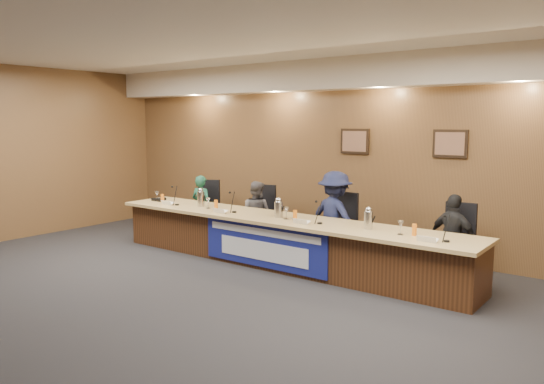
{
  "coord_description": "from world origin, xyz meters",
  "views": [
    {
      "loc": [
        4.68,
        -3.96,
        2.18
      ],
      "look_at": [
        -0.27,
        2.56,
        1.09
      ],
      "focal_mm": 35.0,
      "sensor_mm": 36.0,
      "label": 1
    }
  ],
  "objects_px": {
    "panelist_a": "(202,207)",
    "carafe_left": "(201,199)",
    "panelist_b": "(256,215)",
    "carafe_right": "(368,220)",
    "office_chair_a": "(206,212)",
    "banner": "(263,246)",
    "dais_body": "(280,242)",
    "panelist_c": "(335,217)",
    "office_chair_b": "(260,220)",
    "carafe_mid": "(279,210)",
    "panelist_d": "(453,240)",
    "office_chair_c": "(338,231)",
    "office_chair_d": "(455,248)",
    "speakerphone": "(160,200)"
  },
  "relations": [
    {
      "from": "panelist_d",
      "to": "speakerphone",
      "type": "height_order",
      "value": "panelist_d"
    },
    {
      "from": "panelist_a",
      "to": "carafe_mid",
      "type": "height_order",
      "value": "panelist_a"
    },
    {
      "from": "panelist_b",
      "to": "carafe_right",
      "type": "bearing_deg",
      "value": 155.07
    },
    {
      "from": "banner",
      "to": "panelist_b",
      "type": "bearing_deg",
      "value": 133.08
    },
    {
      "from": "dais_body",
      "to": "carafe_right",
      "type": "distance_m",
      "value": 1.58
    },
    {
      "from": "dais_body",
      "to": "panelist_a",
      "type": "distance_m",
      "value": 2.38
    },
    {
      "from": "banner",
      "to": "dais_body",
      "type": "bearing_deg",
      "value": 90.0
    },
    {
      "from": "panelist_d",
      "to": "office_chair_c",
      "type": "height_order",
      "value": "panelist_d"
    },
    {
      "from": "panelist_b",
      "to": "panelist_c",
      "type": "relative_size",
      "value": 0.82
    },
    {
      "from": "carafe_mid",
      "to": "carafe_left",
      "type": "bearing_deg",
      "value": 179.44
    },
    {
      "from": "dais_body",
      "to": "office_chair_d",
      "type": "distance_m",
      "value": 2.53
    },
    {
      "from": "panelist_a",
      "to": "carafe_left",
      "type": "relative_size",
      "value": 4.68
    },
    {
      "from": "banner",
      "to": "carafe_mid",
      "type": "bearing_deg",
      "value": 87.22
    },
    {
      "from": "carafe_mid",
      "to": "dais_body",
      "type": "bearing_deg",
      "value": 106.1
    },
    {
      "from": "office_chair_c",
      "to": "carafe_right",
      "type": "bearing_deg",
      "value": -35.32
    },
    {
      "from": "office_chair_b",
      "to": "carafe_left",
      "type": "relative_size",
      "value": 1.89
    },
    {
      "from": "panelist_b",
      "to": "panelist_c",
      "type": "height_order",
      "value": "panelist_c"
    },
    {
      "from": "banner",
      "to": "carafe_right",
      "type": "bearing_deg",
      "value": 14.14
    },
    {
      "from": "carafe_right",
      "to": "carafe_mid",
      "type": "bearing_deg",
      "value": -179.17
    },
    {
      "from": "office_chair_b",
      "to": "carafe_left",
      "type": "height_order",
      "value": "carafe_left"
    },
    {
      "from": "office_chair_a",
      "to": "office_chair_b",
      "type": "bearing_deg",
      "value": -24.58
    },
    {
      "from": "panelist_c",
      "to": "office_chair_b",
      "type": "xyz_separation_m",
      "value": [
        -1.56,
        0.1,
        -0.23
      ]
    },
    {
      "from": "panelist_a",
      "to": "banner",
      "type": "bearing_deg",
      "value": 149.94
    },
    {
      "from": "office_chair_b",
      "to": "carafe_mid",
      "type": "height_order",
      "value": "carafe_mid"
    },
    {
      "from": "carafe_right",
      "to": "panelist_c",
      "type": "bearing_deg",
      "value": 143.65
    },
    {
      "from": "panelist_a",
      "to": "panelist_d",
      "type": "distance_m",
      "value": 4.7
    },
    {
      "from": "office_chair_a",
      "to": "carafe_right",
      "type": "xyz_separation_m",
      "value": [
        3.78,
        -0.77,
        0.39
      ]
    },
    {
      "from": "banner",
      "to": "panelist_c",
      "type": "height_order",
      "value": "panelist_c"
    },
    {
      "from": "panelist_b",
      "to": "carafe_right",
      "type": "height_order",
      "value": "panelist_b"
    },
    {
      "from": "panelist_d",
      "to": "office_chair_b",
      "type": "xyz_separation_m",
      "value": [
        -3.39,
        0.1,
        -0.13
      ]
    },
    {
      "from": "panelist_a",
      "to": "panelist_b",
      "type": "distance_m",
      "value": 1.31
    },
    {
      "from": "panelist_a",
      "to": "panelist_b",
      "type": "xyz_separation_m",
      "value": [
        1.31,
        0.0,
        -0.01
      ]
    },
    {
      "from": "panelist_c",
      "to": "office_chair_b",
      "type": "distance_m",
      "value": 1.59
    },
    {
      "from": "panelist_d",
      "to": "carafe_left",
      "type": "height_order",
      "value": "panelist_d"
    },
    {
      "from": "office_chair_b",
      "to": "carafe_right",
      "type": "xyz_separation_m",
      "value": [
        2.47,
        -0.77,
        0.39
      ]
    },
    {
      "from": "banner",
      "to": "panelist_a",
      "type": "xyz_separation_m",
      "value": [
        -2.28,
        1.04,
        0.21
      ]
    },
    {
      "from": "panelist_b",
      "to": "office_chair_a",
      "type": "bearing_deg",
      "value": -14.21
    },
    {
      "from": "panelist_b",
      "to": "speakerphone",
      "type": "relative_size",
      "value": 3.65
    },
    {
      "from": "carafe_left",
      "to": "dais_body",
      "type": "bearing_deg",
      "value": 1.54
    },
    {
      "from": "carafe_right",
      "to": "panelist_d",
      "type": "bearing_deg",
      "value": 35.92
    },
    {
      "from": "panelist_d",
      "to": "office_chair_d",
      "type": "xyz_separation_m",
      "value": [
        0.0,
        0.1,
        -0.13
      ]
    },
    {
      "from": "office_chair_b",
      "to": "speakerphone",
      "type": "xyz_separation_m",
      "value": [
        -1.71,
        -0.76,
        0.3
      ]
    },
    {
      "from": "carafe_left",
      "to": "carafe_mid",
      "type": "bearing_deg",
      "value": -0.56
    },
    {
      "from": "banner",
      "to": "panelist_b",
      "type": "relative_size",
      "value": 1.88
    },
    {
      "from": "panelist_b",
      "to": "dais_body",
      "type": "bearing_deg",
      "value": 137.39
    },
    {
      "from": "speakerphone",
      "to": "office_chair_c",
      "type": "bearing_deg",
      "value": 13.12
    },
    {
      "from": "banner",
      "to": "carafe_right",
      "type": "xyz_separation_m",
      "value": [
        1.5,
        0.38,
        0.49
      ]
    },
    {
      "from": "office_chair_d",
      "to": "banner",
      "type": "bearing_deg",
      "value": -157.9
    },
    {
      "from": "banner",
      "to": "office_chair_b",
      "type": "distance_m",
      "value": 1.51
    },
    {
      "from": "panelist_a",
      "to": "carafe_right",
      "type": "xyz_separation_m",
      "value": [
        3.78,
        -0.67,
        0.28
      ]
    }
  ]
}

